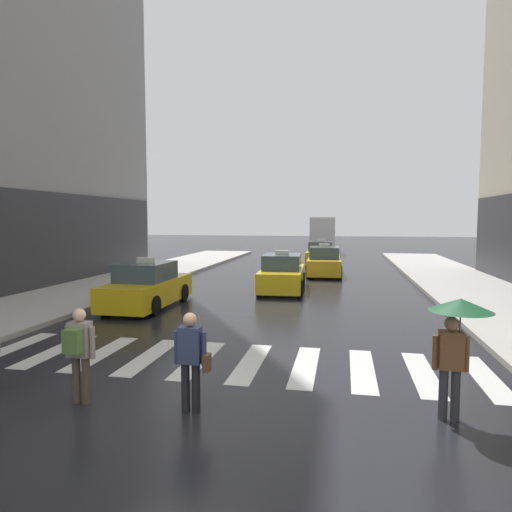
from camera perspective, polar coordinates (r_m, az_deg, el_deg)
name	(u,v)px	position (r m, az deg, el deg)	size (l,w,h in m)	color
ground_plane	(175,420)	(7.61, -10.31, -19.89)	(160.00, 160.00, 0.00)	black
crosswalk_markings	(225,361)	(10.27, -4.03, -13.20)	(11.30, 2.80, 0.01)	silver
taxi_lead	(147,287)	(16.61, -13.71, -3.87)	(1.93, 4.54, 1.80)	yellow
taxi_second	(282,274)	(19.87, 3.36, -2.36)	(2.11, 4.62, 1.80)	yellow
taxi_third	(324,262)	(25.62, 8.70, -0.82)	(2.05, 4.59, 1.80)	gold
taxi_fourth	(321,254)	(31.69, 8.29, 0.23)	(1.97, 4.56, 1.80)	yellow
box_truck	(323,233)	(42.78, 8.53, 2.87)	(2.43, 7.59, 3.35)	#2D2D2D
pedestrian_with_umbrella	(457,325)	(7.66, 24.26, -8.08)	(0.96, 0.96, 1.94)	#333338
pedestrian_with_backpack	(79,348)	(8.31, -21.64, -10.89)	(0.55, 0.43, 1.65)	#473D33
pedestrian_with_handbag	(191,356)	(7.53, -8.26, -12.52)	(0.60, 0.24, 1.65)	black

